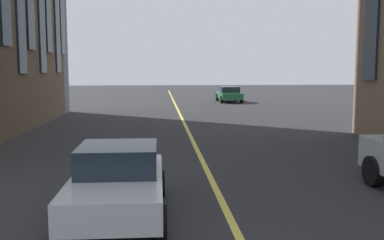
% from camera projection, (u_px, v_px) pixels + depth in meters
% --- Properties ---
extents(lane_centre_line, '(80.00, 0.16, 0.01)m').
position_uv_depth(lane_centre_line, '(189.00, 132.00, 20.43)').
color(lane_centre_line, '#D8C64C').
rests_on(lane_centre_line, ground_plane).
extents(car_green_trailing, '(4.40, 1.95, 1.37)m').
position_uv_depth(car_green_trailing, '(229.00, 94.00, 39.14)').
color(car_green_trailing, '#1E6038').
rests_on(car_green_trailing, ground_plane).
extents(car_silver_oncoming, '(3.90, 1.89, 1.40)m').
position_uv_depth(car_silver_oncoming, '(118.00, 181.00, 8.74)').
color(car_silver_oncoming, '#B7BABF').
rests_on(car_silver_oncoming, ground_plane).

